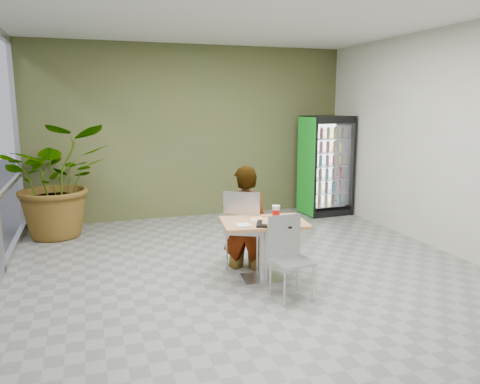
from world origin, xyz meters
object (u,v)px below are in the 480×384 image
at_px(seated_woman, 245,228).
at_px(beverage_fridge, 326,165).
at_px(chair_near, 288,250).
at_px(soda_cup, 276,213).
at_px(potted_plant, 57,180).
at_px(dining_table, 263,238).
at_px(cafeteria_tray, 274,224).
at_px(chair_far, 243,223).

xyz_separation_m(seated_woman, beverage_fridge, (2.48, 2.46, 0.42)).
bearing_deg(chair_near, seated_woman, 94.47).
relative_size(soda_cup, potted_plant, 0.09).
relative_size(dining_table, seated_woman, 0.65).
distance_m(seated_woman, potted_plant, 3.38).
height_order(cafeteria_tray, beverage_fridge, beverage_fridge).
bearing_deg(potted_plant, dining_table, -49.97).
height_order(soda_cup, beverage_fridge, beverage_fridge).
height_order(dining_table, seated_woman, seated_woman).
xyz_separation_m(dining_table, chair_near, (0.10, -0.50, -0.00)).
bearing_deg(soda_cup, potted_plant, 132.41).
relative_size(dining_table, potted_plant, 0.59).
xyz_separation_m(chair_near, cafeteria_tray, (-0.05, 0.28, 0.23)).
xyz_separation_m(beverage_fridge, potted_plant, (-4.87, -0.09, -0.04)).
xyz_separation_m(chair_far, potted_plant, (-2.33, 2.42, 0.30)).
relative_size(soda_cup, cafeteria_tray, 0.42).
bearing_deg(chair_far, cafeteria_tray, 128.64).
bearing_deg(seated_woman, chair_near, 124.80).
xyz_separation_m(dining_table, seated_woman, (-0.05, 0.53, -0.01)).
relative_size(seated_woman, potted_plant, 0.91).
xyz_separation_m(soda_cup, beverage_fridge, (2.26, 2.94, 0.12)).
relative_size(dining_table, chair_far, 1.03).
distance_m(seated_woman, cafeteria_tray, 0.79).
bearing_deg(soda_cup, cafeteria_tray, -116.27).
relative_size(chair_far, chair_near, 1.15).
relative_size(dining_table, soda_cup, 6.43).
distance_m(chair_near, potted_plant, 4.25).
bearing_deg(beverage_fridge, seated_woman, -138.74).
bearing_deg(seated_woman, soda_cup, 141.62).
distance_m(soda_cup, potted_plant, 3.87).
bearing_deg(seated_woman, chair_far, 70.99).
distance_m(chair_near, soda_cup, 0.62).
height_order(seated_woman, cafeteria_tray, seated_woman).
xyz_separation_m(chair_near, seated_woman, (-0.15, 1.03, -0.00)).
distance_m(chair_far, beverage_fridge, 3.58).
bearing_deg(beverage_fridge, potted_plant, 177.62).
height_order(chair_far, seated_woman, seated_woman).
height_order(chair_far, beverage_fridge, beverage_fridge).
xyz_separation_m(chair_far, chair_near, (0.20, -0.98, -0.08)).
xyz_separation_m(chair_far, beverage_fridge, (2.53, 2.50, 0.34)).
height_order(dining_table, soda_cup, soda_cup).
relative_size(chair_near, potted_plant, 0.50).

